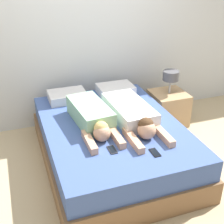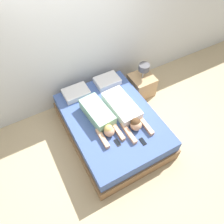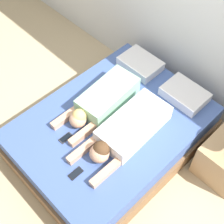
# 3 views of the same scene
# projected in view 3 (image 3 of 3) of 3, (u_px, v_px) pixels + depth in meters

# --- Properties ---
(ground_plane) EXTENTS (12.00, 12.00, 0.00)m
(ground_plane) POSITION_uv_depth(u_px,v_px,m) (112.00, 145.00, 3.64)
(ground_plane) COLOR tan
(wall_back) EXTENTS (12.00, 0.06, 2.60)m
(wall_back) POSITION_uv_depth(u_px,v_px,m) (196.00, 7.00, 3.09)
(wall_back) COLOR silver
(wall_back) RESTS_ON ground_plane
(bed) EXTENTS (1.52, 2.03, 0.50)m
(bed) POSITION_uv_depth(u_px,v_px,m) (112.00, 134.00, 3.44)
(bed) COLOR brown
(bed) RESTS_ON ground_plane
(pillow_head_left) EXTENTS (0.47, 0.34, 0.11)m
(pillow_head_left) POSITION_uv_depth(u_px,v_px,m) (140.00, 64.00, 3.67)
(pillow_head_left) COLOR silver
(pillow_head_left) RESTS_ON bed
(pillow_head_right) EXTENTS (0.47, 0.34, 0.11)m
(pillow_head_right) POSITION_uv_depth(u_px,v_px,m) (185.00, 94.00, 3.39)
(pillow_head_right) COLOR silver
(pillow_head_right) RESTS_ON bed
(person_left) EXTENTS (0.39, 1.01, 0.21)m
(person_left) POSITION_uv_depth(u_px,v_px,m) (102.00, 101.00, 3.27)
(person_left) COLOR #8CBF99
(person_left) RESTS_ON bed
(person_right) EXTENTS (0.42, 1.11, 0.22)m
(person_right) POSITION_uv_depth(u_px,v_px,m) (126.00, 131.00, 3.06)
(person_right) COLOR silver
(person_right) RESTS_ON bed
(cell_phone_left) EXTENTS (0.07, 0.14, 0.01)m
(cell_phone_left) POSITION_uv_depth(u_px,v_px,m) (66.00, 138.00, 3.11)
(cell_phone_left) COLOR #2D2D33
(cell_phone_left) RESTS_ON bed
(cell_phone_right) EXTENTS (0.07, 0.14, 0.01)m
(cell_phone_right) POSITION_uv_depth(u_px,v_px,m) (76.00, 173.00, 2.88)
(cell_phone_right) COLOR black
(cell_phone_right) RESTS_ON bed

